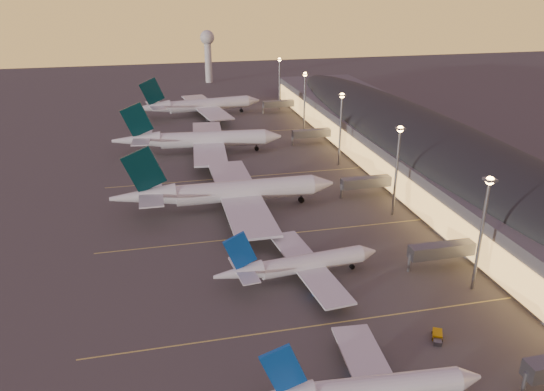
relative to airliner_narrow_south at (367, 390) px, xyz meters
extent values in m
plane|color=#474442|center=(-0.33, 26.89, -3.49)|extent=(700.00, 700.00, 0.00)
cylinder|color=silver|center=(3.27, -0.25, 0.06)|extent=(23.56, 5.74, 3.97)
cone|color=silver|center=(16.77, -1.28, 0.06)|extent=(4.05, 4.25, 3.97)
cube|color=silver|center=(2.14, -0.16, -0.63)|extent=(9.30, 33.86, 0.44)
cylinder|color=navy|center=(3.45, 7.11, -1.97)|extent=(5.48, 3.37, 2.98)
cube|color=navy|center=(-13.09, 1.00, 5.71)|extent=(7.30, 1.15, 8.61)
cylinder|color=black|center=(1.60, 2.67, -2.71)|extent=(0.34, 0.34, 1.57)
cylinder|color=black|center=(1.60, 2.67, -2.93)|extent=(1.16, 0.78, 1.11)
cylinder|color=silver|center=(3.52, 39.73, 0.13)|extent=(24.04, 6.51, 4.04)
cone|color=silver|center=(17.23, 41.18, 0.13)|extent=(4.23, 4.42, 4.04)
cone|color=silver|center=(-13.62, 37.93, 0.63)|extent=(11.09, 5.14, 4.04)
cube|color=silver|center=(2.38, 39.61, -0.58)|extent=(10.42, 34.58, 0.44)
cylinder|color=navy|center=(2.36, 47.14, -1.95)|extent=(5.65, 3.58, 3.03)
cylinder|color=navy|center=(3.92, 32.24, -1.95)|extent=(5.65, 3.58, 3.03)
cube|color=navy|center=(-13.08, 37.98, 5.87)|extent=(7.43, 1.38, 8.77)
cube|color=silver|center=(-12.32, 38.06, 1.24)|extent=(5.09, 12.59, 0.28)
cylinder|color=black|center=(13.44, 40.78, -2.69)|extent=(0.36, 0.36, 1.60)
cylinder|color=black|center=(13.44, 40.78, -2.92)|extent=(1.20, 0.82, 1.13)
cylinder|color=black|center=(1.32, 42.35, -2.69)|extent=(0.36, 0.36, 1.60)
cylinder|color=black|center=(1.32, 42.35, -2.92)|extent=(1.20, 0.82, 1.13)
cylinder|color=black|center=(1.91, 36.72, -2.69)|extent=(0.36, 0.36, 1.60)
cylinder|color=black|center=(1.91, 36.72, -2.92)|extent=(1.20, 0.82, 1.13)
cylinder|color=silver|center=(-3.94, 81.24, 1.94)|extent=(39.90, 6.08, 6.03)
cone|color=silver|center=(19.23, 81.21, 1.94)|extent=(6.44, 6.04, 6.03)
cone|color=silver|center=(-32.90, 81.27, 2.69)|extent=(18.02, 6.05, 6.03)
cube|color=silver|center=(-5.87, 81.24, 0.88)|extent=(11.65, 58.33, 0.66)
cylinder|color=#5C5F64|center=(-4.57, 94.07, -1.15)|extent=(9.01, 4.54, 4.52)
cylinder|color=#5C5F64|center=(-4.60, 68.41, -1.15)|extent=(9.01, 4.54, 4.52)
cube|color=black|center=(-32.00, 81.27, 10.49)|extent=(11.90, 0.92, 13.39)
cube|color=silver|center=(-30.71, 81.27, 3.60)|extent=(6.46, 21.00, 0.42)
cylinder|color=black|center=(12.82, 81.22, -2.28)|extent=(0.48, 0.48, 2.41)
cylinder|color=black|center=(12.82, 81.22, -2.65)|extent=(1.69, 1.06, 1.69)
cylinder|color=black|center=(-7.15, 85.47, -2.28)|extent=(0.48, 0.48, 2.41)
cylinder|color=black|center=(-7.15, 85.47, -2.65)|extent=(1.69, 1.06, 1.69)
cylinder|color=black|center=(-7.16, 77.02, -2.28)|extent=(0.48, 0.48, 2.41)
cylinder|color=black|center=(-7.16, 77.02, -2.65)|extent=(1.69, 1.06, 1.69)
cylinder|color=silver|center=(-6.41, 136.43, 1.89)|extent=(39.92, 9.24, 5.98)
cone|color=silver|center=(16.48, 134.53, 1.89)|extent=(6.85, 6.49, 5.98)
cone|color=silver|center=(-35.02, 138.81, 2.64)|extent=(18.30, 7.44, 5.98)
cube|color=silver|center=(-8.31, 136.59, 0.85)|extent=(16.24, 58.57, 0.66)
cylinder|color=#5C5F64|center=(-5.99, 149.16, -1.17)|extent=(9.27, 5.21, 4.49)
cylinder|color=#5C5F64|center=(-8.10, 123.81, -1.17)|extent=(9.27, 5.21, 4.49)
cube|color=black|center=(-34.13, 138.74, 10.37)|extent=(11.83, 1.87, 13.27)
cube|color=silver|center=(-32.86, 138.63, 3.54)|extent=(8.08, 21.27, 0.42)
cylinder|color=black|center=(10.15, 135.06, -2.29)|extent=(0.52, 0.52, 2.39)
cylinder|color=black|center=(10.15, 135.06, -2.65)|extent=(1.76, 1.18, 1.67)
cylinder|color=black|center=(-9.24, 140.87, -2.29)|extent=(0.52, 0.52, 2.39)
cylinder|color=black|center=(-9.24, 140.87, -2.65)|extent=(1.76, 1.18, 1.67)
cylinder|color=black|center=(-9.93, 132.52, -2.29)|extent=(0.52, 0.52, 2.39)
cylinder|color=black|center=(-9.93, 132.52, -2.65)|extent=(1.76, 1.18, 1.67)
cylinder|color=silver|center=(-0.60, 197.43, 1.80)|extent=(39.30, 11.70, 5.88)
cone|color=silver|center=(21.70, 200.86, 1.80)|extent=(7.09, 6.76, 5.88)
cone|color=silver|center=(-28.48, 193.15, 2.53)|extent=(18.24, 8.47, 5.88)
cube|color=silver|center=(-2.46, 197.15, 0.77)|extent=(19.77, 57.85, 0.65)
cylinder|color=#5C5F64|center=(-3.12, 209.69, -1.21)|extent=(9.34, 5.69, 4.41)
cylinder|color=#5C5F64|center=(0.68, 184.99, -1.21)|extent=(9.34, 5.69, 4.41)
cube|color=black|center=(-27.61, 193.28, 10.12)|extent=(11.59, 2.63, 13.04)
cube|color=silver|center=(-26.37, 193.47, 3.41)|extent=(9.30, 21.16, 0.41)
cylinder|color=black|center=(15.53, 199.91, -2.32)|extent=(0.54, 0.54, 2.35)
cylinder|color=black|center=(15.53, 199.91, -2.67)|extent=(1.78, 1.27, 1.65)
cylinder|color=black|center=(-4.32, 201.02, -2.32)|extent=(0.54, 0.54, 2.35)
cylinder|color=black|center=(-4.32, 201.02, -2.67)|extent=(1.78, 1.27, 1.65)
cylinder|color=black|center=(-3.07, 192.89, -2.32)|extent=(0.54, 0.54, 2.35)
cylinder|color=black|center=(-3.07, 192.89, -2.67)|extent=(1.78, 1.27, 1.65)
cube|color=#535359|center=(61.67, 99.39, 2.51)|extent=(40.00, 255.00, 12.00)
ellipsoid|color=black|center=(61.67, 99.39, 8.51)|extent=(39.00, 253.00, 10.92)
cube|color=#FFBB5D|center=(41.47, 99.39, 1.51)|extent=(0.40, 244.80, 8.00)
cylinder|color=gray|center=(25.67, -3.11, -1.29)|extent=(0.70, 0.70, 4.40)
cube|color=#5C5F64|center=(33.67, 36.89, 1.01)|extent=(16.00, 3.20, 3.00)
cylinder|color=gray|center=(25.67, 36.89, -1.29)|extent=(0.70, 0.70, 4.40)
cube|color=#5C5F64|center=(33.67, 81.89, 1.01)|extent=(16.00, 3.20, 3.00)
cylinder|color=gray|center=(25.67, 81.89, -1.29)|extent=(0.70, 0.70, 4.40)
cube|color=#5C5F64|center=(33.67, 138.89, 1.01)|extent=(16.00, 3.20, 3.00)
cylinder|color=gray|center=(25.67, 138.89, -1.29)|extent=(0.70, 0.70, 4.40)
cube|color=#5C5F64|center=(33.67, 194.89, 1.01)|extent=(16.00, 3.20, 3.00)
cylinder|color=gray|center=(25.67, 194.89, -1.29)|extent=(0.70, 0.70, 4.40)
cylinder|color=gray|center=(35.67, 26.89, 9.01)|extent=(0.70, 0.70, 25.00)
cube|color=gray|center=(35.67, 26.89, 21.71)|extent=(2.20, 2.20, 0.50)
sphere|color=#F6AC4E|center=(35.67, 26.89, 21.51)|extent=(1.80, 1.80, 1.80)
cylinder|color=gray|center=(35.67, 66.89, 9.01)|extent=(0.70, 0.70, 25.00)
cube|color=gray|center=(35.67, 66.89, 21.71)|extent=(2.20, 2.20, 0.50)
sphere|color=#F6AC4E|center=(35.67, 66.89, 21.51)|extent=(1.80, 1.80, 1.80)
cylinder|color=gray|center=(35.67, 111.89, 9.01)|extent=(0.70, 0.70, 25.00)
cube|color=gray|center=(35.67, 111.89, 21.71)|extent=(2.20, 2.20, 0.50)
sphere|color=#F6AC4E|center=(35.67, 111.89, 21.51)|extent=(1.80, 1.80, 1.80)
cylinder|color=gray|center=(35.67, 156.89, 9.01)|extent=(0.70, 0.70, 25.00)
cube|color=gray|center=(35.67, 156.89, 21.71)|extent=(2.20, 2.20, 0.50)
sphere|color=#F6AC4E|center=(35.67, 156.89, 21.51)|extent=(1.80, 1.80, 1.80)
cylinder|color=gray|center=(35.67, 201.89, 9.01)|extent=(0.70, 0.70, 25.00)
cube|color=gray|center=(35.67, 201.89, 21.71)|extent=(2.20, 2.20, 0.50)
sphere|color=#F6AC4E|center=(35.67, 201.89, 21.51)|extent=(1.80, 1.80, 1.80)
cylinder|color=silver|center=(9.67, 286.89, 9.51)|extent=(4.40, 4.40, 26.00)
sphere|color=silver|center=(9.67, 286.89, 24.51)|extent=(9.00, 9.00, 9.00)
cube|color=#D8C659|center=(-0.33, 21.89, -3.48)|extent=(90.00, 0.36, 0.00)
cube|color=#D8C659|center=(-0.33, 61.89, -3.48)|extent=(90.00, 0.36, 0.00)
cube|color=#D8C659|center=(-0.33, 106.89, -3.48)|extent=(90.00, 0.36, 0.00)
cube|color=#D8C659|center=(-0.33, 161.89, -3.48)|extent=(90.00, 0.36, 0.00)
cube|color=#C49203|center=(6.67, 28.18, -2.87)|extent=(2.85, 1.93, 1.24)
cube|color=#5C5F64|center=(4.65, 28.00, -3.04)|extent=(1.70, 1.60, 0.90)
cylinder|color=black|center=(7.61, 29.11, -3.24)|extent=(0.51, 0.25, 0.50)
cylinder|color=black|center=(7.76, 27.43, -3.24)|extent=(0.51, 0.25, 0.50)
cylinder|color=black|center=(5.58, 28.93, -3.24)|extent=(0.51, 0.25, 0.50)
cylinder|color=black|center=(5.73, 27.25, -3.24)|extent=(0.51, 0.25, 0.50)
cube|color=#C49203|center=(19.75, 13.31, -2.87)|extent=(2.76, 3.19, 1.24)
cube|color=#5C5F64|center=(18.81, 11.51, -3.04)|extent=(2.04, 2.09, 0.91)
cylinder|color=black|center=(19.47, 14.61, -3.24)|extent=(0.41, 0.54, 0.50)
cylinder|color=black|center=(20.98, 13.82, -3.24)|extent=(0.41, 0.54, 0.50)
cylinder|color=black|center=(18.53, 12.80, -3.24)|extent=(0.41, 0.54, 0.50)
cylinder|color=black|center=(20.03, 12.02, -3.24)|extent=(0.41, 0.54, 0.50)
camera|label=1|loc=(-28.71, -59.12, 58.56)|focal=35.00mm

